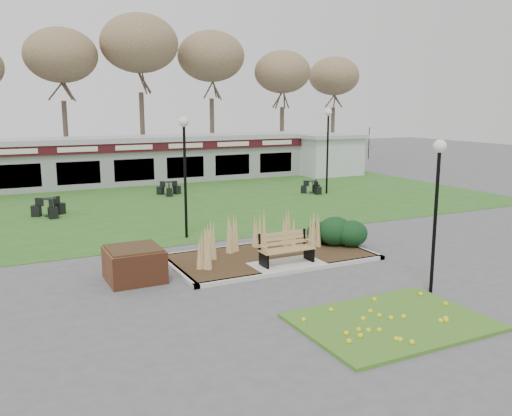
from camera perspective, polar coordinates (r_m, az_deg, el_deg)
name	(u,v)px	position (r m, az deg, el deg)	size (l,w,h in m)	color
ground	(289,269)	(16.31, 3.52, -6.41)	(100.00, 100.00, 0.00)	#515154
lawn	(168,204)	(27.08, -9.25, 0.44)	(34.00, 16.00, 0.02)	#27621F
flower_bed	(392,321)	(12.75, 14.11, -11.42)	(4.20, 3.00, 0.16)	#3C6F1F
planting_bed	(302,242)	(17.96, 4.92, -3.60)	(6.75, 3.40, 1.27)	#332014
park_bench	(285,248)	(16.35, 3.11, -4.21)	(1.70, 0.66, 0.93)	tan
brick_planter	(134,264)	(15.50, -12.69, -5.75)	(1.50, 1.50, 0.95)	brown
food_pavilion	(128,160)	(34.50, -13.29, 4.96)	(24.60, 3.40, 2.90)	gray
service_hut	(329,154)	(38.17, 7.65, 5.65)	(4.40, 3.40, 2.83)	silver
tree_backdrop	(98,55)	(42.35, -16.32, 15.19)	(47.24, 5.24, 10.36)	#47382B
lamp_post_near_left	(437,183)	(14.28, 18.56, 2.53)	(0.33, 0.33, 3.98)	black
lamp_post_mid_right	(184,150)	(19.59, -7.54, 6.03)	(0.37, 0.37, 4.42)	black
lamp_post_far_right	(328,132)	(29.72, 7.59, 7.91)	(0.38, 0.38, 4.62)	black
bistro_set_a	(50,210)	(25.35, -20.89, -0.22)	(1.48, 1.38, 0.79)	black
bistro_set_c	(169,191)	(29.68, -9.15, 1.83)	(1.29, 1.29, 0.71)	black
bistro_set_d	(313,189)	(30.07, 5.98, 2.00)	(1.27, 1.13, 0.68)	black
patio_umbrella	(368,155)	(38.66, 11.75, 5.49)	(1.87, 1.90, 2.20)	black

